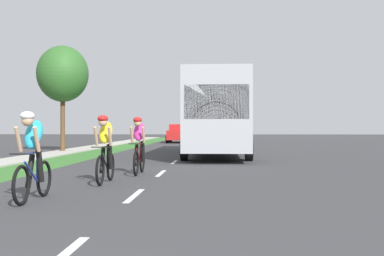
% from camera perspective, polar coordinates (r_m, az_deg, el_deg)
% --- Properties ---
extents(ground_plane, '(120.00, 120.00, 0.00)m').
position_cam_1_polar(ground_plane, '(22.24, -1.08, -3.24)').
color(ground_plane, '#38383A').
extents(grass_verge, '(1.88, 70.00, 0.01)m').
position_cam_1_polar(grass_verge, '(22.98, -12.17, -3.12)').
color(grass_verge, '#38722D').
rests_on(grass_verge, ground_plane).
extents(sidewalk_concrete, '(1.65, 70.00, 0.10)m').
position_cam_1_polar(sidewalk_concrete, '(23.50, -16.33, -3.05)').
color(sidewalk_concrete, '#B2ADA3').
rests_on(sidewalk_concrete, ground_plane).
extents(lane_markings_center, '(0.12, 53.49, 0.01)m').
position_cam_1_polar(lane_markings_center, '(26.23, -0.47, -2.72)').
color(lane_markings_center, white).
rests_on(lane_markings_center, ground_plane).
extents(cyclist_lead, '(0.42, 1.72, 1.58)m').
position_cam_1_polar(cyclist_lead, '(8.81, -18.68, -3.12)').
color(cyclist_lead, black).
rests_on(cyclist_lead, ground_plane).
extents(cyclist_trailing, '(0.42, 1.72, 1.58)m').
position_cam_1_polar(cyclist_trailing, '(11.16, -10.43, -2.43)').
color(cyclist_trailing, black).
rests_on(cyclist_trailing, ground_plane).
extents(cyclist_distant, '(0.42, 1.72, 1.58)m').
position_cam_1_polar(cyclist_distant, '(13.13, -6.42, -2.04)').
color(cyclist_distant, black).
rests_on(cyclist_distant, ground_plane).
extents(bus_silver, '(2.78, 11.60, 3.48)m').
position_cam_1_polar(bus_silver, '(22.07, 2.96, 1.88)').
color(bus_silver, '#A5A8AD').
rests_on(bus_silver, ground_plane).
extents(sedan_red, '(1.98, 4.30, 1.52)m').
position_cam_1_polar(sedan_red, '(39.14, -1.52, -0.65)').
color(sedan_red, red).
rests_on(sedan_red, ground_plane).
extents(suv_blue, '(2.15, 4.70, 1.79)m').
position_cam_1_polar(suv_blue, '(50.23, 2.61, -0.27)').
color(suv_blue, '#23389E').
rests_on(suv_blue, ground_plane).
extents(pickup_dark_green, '(2.22, 5.10, 1.64)m').
position_cam_1_polar(pickup_dark_green, '(61.63, 0.04, -0.31)').
color(pickup_dark_green, '#194C2D').
rests_on(pickup_dark_green, ground_plane).
extents(street_tree_near, '(2.68, 2.68, 5.57)m').
position_cam_1_polar(street_tree_near, '(25.82, -15.34, 6.28)').
color(street_tree_near, brown).
rests_on(street_tree_near, ground_plane).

